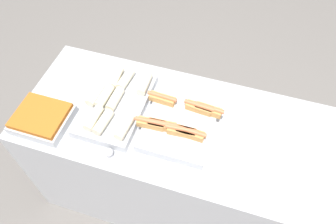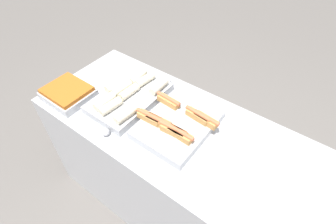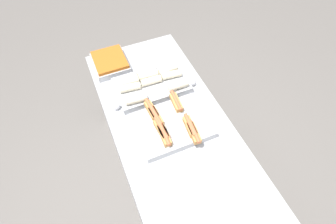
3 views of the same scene
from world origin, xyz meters
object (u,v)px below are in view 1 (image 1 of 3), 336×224
object	(u,v)px
tray_hotdogs	(180,121)
tray_wraps	(115,103)
serving_spoon_far	(145,72)
tray_side_front	(42,118)
serving_spoon_near	(105,152)

from	to	relation	value
tray_hotdogs	tray_wraps	world-z (taller)	same
tray_wraps	serving_spoon_far	xyz separation A→B (m)	(0.06, 0.27, -0.02)
tray_wraps	tray_side_front	distance (m)	0.38
tray_hotdogs	tray_side_front	bearing A→B (deg)	-163.74
tray_hotdogs	serving_spoon_near	distance (m)	0.40
tray_hotdogs	serving_spoon_far	xyz separation A→B (m)	(-0.29, 0.28, -0.02)
serving_spoon_near	serving_spoon_far	world-z (taller)	same
tray_side_front	serving_spoon_far	size ratio (longest dim) A/B	1.18
serving_spoon_near	tray_wraps	bearing A→B (deg)	102.64
tray_wraps	serving_spoon_near	xyz separation A→B (m)	(0.06, -0.27, -0.02)
serving_spoon_near	tray_side_front	bearing A→B (deg)	169.12
tray_wraps	serving_spoon_near	distance (m)	0.28
tray_hotdogs	serving_spoon_far	size ratio (longest dim) A/B	1.92
tray_wraps	serving_spoon_near	world-z (taller)	tray_wraps
tray_side_front	serving_spoon_near	distance (m)	0.39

